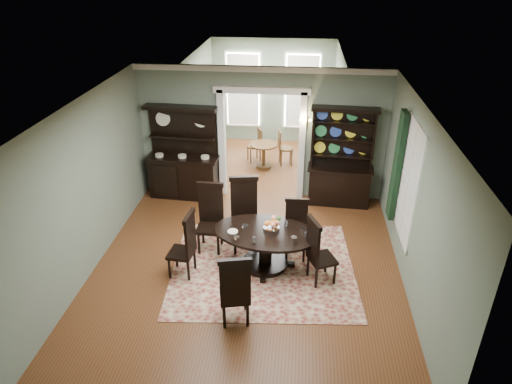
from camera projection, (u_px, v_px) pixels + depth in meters
room at (246, 192)px, 7.51m from camera, size 5.51×6.01×3.01m
parlor at (270, 101)px, 12.38m from camera, size 3.51×3.50×3.01m
doorway_trim at (262, 129)px, 10.10m from camera, size 2.08×0.25×2.57m
right_window at (403, 175)px, 8.04m from camera, size 0.15×1.47×2.12m
wall_sconce at (305, 121)px, 9.75m from camera, size 0.27×0.21×0.21m
rug at (263, 267)px, 8.29m from camera, size 3.47×3.11×0.01m
dining_table at (265, 242)px, 8.12m from camera, size 2.00×1.95×0.73m
centerpiece at (271, 226)px, 8.04m from camera, size 1.44×0.92×0.24m
chair_far_left at (210, 215)px, 8.59m from camera, size 0.51×0.47×1.33m
chair_far_mid at (244, 211)px, 8.61m from camera, size 0.61×0.58×1.43m
chair_far_right at (296, 227)px, 8.39m from camera, size 0.44×0.41×1.15m
chair_end_left at (186, 243)px, 7.82m from camera, size 0.48×0.50×1.24m
chair_end_right at (317, 250)px, 7.65m from camera, size 0.58×0.60×1.25m
chair_near at (235, 289)px, 6.73m from camera, size 0.56×0.54×1.28m
sideboard at (184, 166)px, 10.44m from camera, size 1.66×0.67×2.14m
welsh_dresser at (340, 170)px, 10.11m from camera, size 1.45×0.61×2.22m
parlor_table at (264, 152)px, 11.98m from camera, size 0.72×0.72×0.66m
parlor_chair_left at (256, 144)px, 12.35m from camera, size 0.43×0.42×0.90m
parlor_chair_right at (283, 146)px, 12.12m from camera, size 0.43×0.42×0.96m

